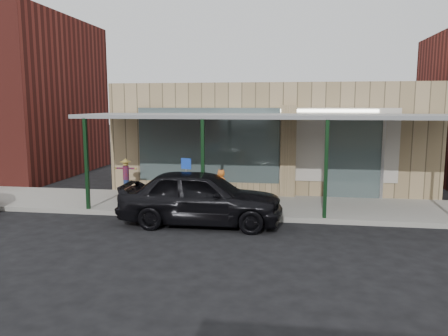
# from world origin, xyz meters

# --- Properties ---
(ground) EXTENTS (120.00, 120.00, 0.00)m
(ground) POSITION_xyz_m (0.00, 0.00, 0.00)
(ground) COLOR black
(ground) RESTS_ON ground
(sidewalk) EXTENTS (40.00, 3.20, 0.15)m
(sidewalk) POSITION_xyz_m (0.00, 3.60, 0.07)
(sidewalk) COLOR gray
(sidewalk) RESTS_ON ground
(storefront) EXTENTS (12.00, 6.25, 4.20)m
(storefront) POSITION_xyz_m (-0.00, 8.16, 2.09)
(storefront) COLOR tan
(storefront) RESTS_ON ground
(awning) EXTENTS (12.00, 3.00, 3.04)m
(awning) POSITION_xyz_m (0.00, 3.56, 3.01)
(awning) COLOR gray
(awning) RESTS_ON ground
(block_buildings_near) EXTENTS (61.00, 8.00, 8.00)m
(block_buildings_near) POSITION_xyz_m (2.01, 9.20, 3.77)
(block_buildings_near) COLOR maroon
(block_buildings_near) RESTS_ON ground
(barrel_scarecrow) EXTENTS (0.83, 0.63, 1.37)m
(barrel_scarecrow) POSITION_xyz_m (-5.00, 4.12, 0.61)
(barrel_scarecrow) COLOR #43281B
(barrel_scarecrow) RESTS_ON sidewalk
(barrel_pumpkin) EXTENTS (0.72, 0.72, 0.77)m
(barrel_pumpkin) POSITION_xyz_m (-1.47, 3.93, 0.42)
(barrel_pumpkin) COLOR #43281B
(barrel_pumpkin) RESTS_ON sidewalk
(handicap_sign) EXTENTS (0.33, 0.10, 1.62)m
(handicap_sign) POSITION_xyz_m (-2.41, 2.55, 1.19)
(handicap_sign) COLOR gray
(handicap_sign) RESTS_ON sidewalk
(parked_sedan) EXTENTS (4.69, 1.93, 1.59)m
(parked_sedan) POSITION_xyz_m (-1.72, 1.48, 0.80)
(parked_sedan) COLOR black
(parked_sedan) RESTS_ON ground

